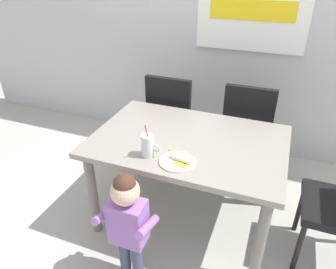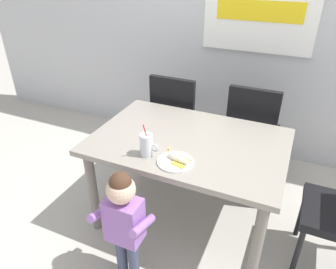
# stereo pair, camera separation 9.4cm
# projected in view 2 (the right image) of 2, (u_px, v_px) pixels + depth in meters

# --- Properties ---
(ground_plane) EXTENTS (24.00, 24.00, 0.00)m
(ground_plane) POSITION_uv_depth(u_px,v_px,m) (186.00, 216.00, 2.57)
(ground_plane) COLOR #B7B2A8
(back_wall) EXTENTS (6.40, 0.17, 2.90)m
(back_wall) POSITION_uv_depth(u_px,v_px,m) (241.00, 8.00, 2.88)
(back_wall) COLOR silver
(back_wall) RESTS_ON ground
(dining_table) EXTENTS (1.36, 0.93, 0.74)m
(dining_table) POSITION_uv_depth(u_px,v_px,m) (188.00, 151.00, 2.25)
(dining_table) COLOR gray
(dining_table) RESTS_ON ground
(dining_chair_left) EXTENTS (0.44, 0.45, 0.96)m
(dining_chair_left) POSITION_uv_depth(u_px,v_px,m) (177.00, 116.00, 2.97)
(dining_chair_left) COLOR black
(dining_chair_left) RESTS_ON ground
(dining_chair_right) EXTENTS (0.44, 0.44, 0.96)m
(dining_chair_right) POSITION_uv_depth(u_px,v_px,m) (252.00, 129.00, 2.75)
(dining_chair_right) COLOR black
(dining_chair_right) RESTS_ON ground
(toddler_standing) EXTENTS (0.33, 0.24, 0.84)m
(toddler_standing) POSITION_uv_depth(u_px,v_px,m) (123.00, 216.00, 1.85)
(toddler_standing) COLOR #3F4760
(toddler_standing) RESTS_ON ground
(milk_cup) EXTENTS (0.13, 0.09, 0.25)m
(milk_cup) POSITION_uv_depth(u_px,v_px,m) (147.00, 146.00, 2.00)
(milk_cup) COLOR silver
(milk_cup) RESTS_ON dining_table
(snack_plate) EXTENTS (0.23, 0.23, 0.01)m
(snack_plate) POSITION_uv_depth(u_px,v_px,m) (175.00, 162.00, 1.95)
(snack_plate) COLOR white
(snack_plate) RESTS_ON dining_table
(peeled_banana) EXTENTS (0.18, 0.13, 0.07)m
(peeled_banana) POSITION_uv_depth(u_px,v_px,m) (178.00, 159.00, 1.94)
(peeled_banana) COLOR #F4EAC6
(peeled_banana) RESTS_ON snack_plate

